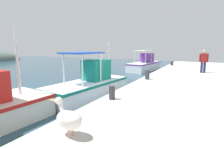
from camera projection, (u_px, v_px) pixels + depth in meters
name	position (u px, v px, depth m)	size (l,w,h in m)	color
fishing_boat_second	(90.00, 84.00, 9.34)	(5.33, 2.37, 3.02)	white
fishing_boat_third	(145.00, 64.00, 20.01)	(6.03, 2.53, 2.86)	white
pelican	(69.00, 119.00, 3.52)	(0.40, 0.95, 0.82)	tan
fisherman_standing	(204.00, 60.00, 12.51)	(0.33, 0.62, 1.68)	#1E234C
mooring_bollard_second	(112.00, 92.00, 6.14)	(0.23, 0.23, 0.50)	#333338
mooring_bollard_third	(147.00, 75.00, 10.04)	(0.25, 0.25, 0.53)	#333338
mooring_bollard_fourth	(172.00, 63.00, 18.04)	(0.28, 0.28, 0.42)	#333338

